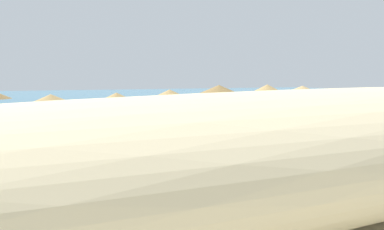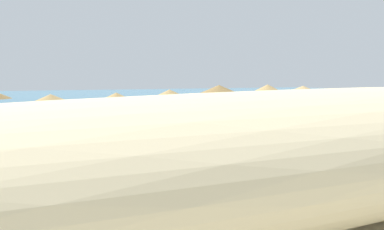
{
  "view_description": "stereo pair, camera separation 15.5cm",
  "coord_description": "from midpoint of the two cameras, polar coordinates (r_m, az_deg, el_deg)",
  "views": [
    {
      "loc": [
        -7.5,
        -16.51,
        3.29
      ],
      "look_at": [
        0.74,
        2.15,
        1.05
      ],
      "focal_mm": 31.26,
      "sensor_mm": 36.0,
      "label": 1
    },
    {
      "loc": [
        -7.36,
        -16.57,
        3.29
      ],
      "look_at": [
        0.74,
        2.15,
        1.05
      ],
      "focal_mm": 31.26,
      "sensor_mm": 36.0,
      "label": 2
    }
  ],
  "objects": [
    {
      "name": "beach_umbrella_5",
      "position": [
        22.46,
        12.52,
        4.25
      ],
      "size": [
        2.64,
        2.64,
        2.9
      ],
      "color": "brown",
      "rests_on": "ground_plane"
    },
    {
      "name": "lounge_chair_0",
      "position": [
        17.11,
        -23.93,
        -3.8
      ],
      "size": [
        1.73,
        0.95,
        1.17
      ],
      "rotation": [
        0.0,
        0.0,
        1.33
      ],
      "color": "white",
      "rests_on": "ground_plane"
    },
    {
      "name": "sea_water",
      "position": [
        62.9,
        -17.05,
        2.99
      ],
      "size": [
        160.0,
        75.98,
        0.01
      ],
      "primitive_type": "cube",
      "color": "teal",
      "rests_on": "ground_plane"
    },
    {
      "name": "beach_umbrella_4",
      "position": [
        21.03,
        4.41,
        4.38
      ],
      "size": [
        2.57,
        2.57,
        2.88
      ],
      "color": "brown",
      "rests_on": "ground_plane"
    },
    {
      "name": "beach_umbrella_2",
      "position": [
        18.54,
        -12.99,
        3.03
      ],
      "size": [
        1.9,
        1.9,
        2.53
      ],
      "color": "brown",
      "rests_on": "ground_plane"
    },
    {
      "name": "ground_plane",
      "position": [
        18.43,
        0.34,
        -4.02
      ],
      "size": [
        160.0,
        160.0,
        0.0
      ],
      "primitive_type": "plane",
      "color": "beige"
    },
    {
      "name": "beach_umbrella_1",
      "position": [
        18.44,
        -23.17,
        2.38
      ],
      "size": [
        2.63,
        2.63,
        2.5
      ],
      "color": "brown",
      "rests_on": "ground_plane"
    },
    {
      "name": "beach_umbrella_3",
      "position": [
        19.87,
        -4.05,
        3.58
      ],
      "size": [
        2.32,
        2.32,
        2.64
      ],
      "color": "brown",
      "rests_on": "ground_plane"
    },
    {
      "name": "beach_ball",
      "position": [
        19.53,
        16.62,
        -3.24
      ],
      "size": [
        0.31,
        0.31,
        0.31
      ],
      "primitive_type": "sphere",
      "color": "blue",
      "rests_on": "ground_plane"
    },
    {
      "name": "beach_umbrella_6",
      "position": [
        24.47,
        18.16,
        4.19
      ],
      "size": [
        2.28,
        2.28,
        2.78
      ],
      "color": "brown",
      "rests_on": "ground_plane"
    }
  ]
}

